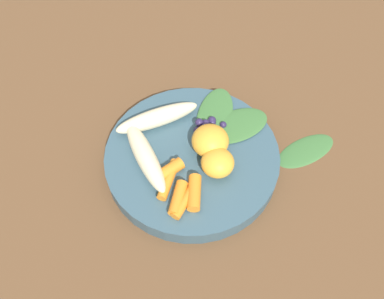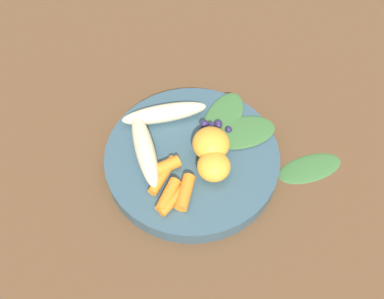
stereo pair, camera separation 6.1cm
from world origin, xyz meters
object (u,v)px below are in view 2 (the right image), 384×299
Objects in this scene: banana_peeled_left at (145,149)px; bowl at (192,158)px; orange_segment_near at (211,144)px; banana_peeled_right at (164,113)px; kale_leaf_stray at (310,168)px.

bowl is at bearing 75.96° from banana_peeled_left.
bowl is 0.04m from orange_segment_near.
banana_peeled_right reaches higher than kale_leaf_stray.
banana_peeled_right is (0.06, -0.05, 0.00)m from banana_peeled_left.
banana_peeled_left is 2.41× the size of orange_segment_near.
banana_peeled_left and banana_peeled_right have the same top height.
orange_segment_near is 0.53× the size of kale_leaf_stray.
orange_segment_near reaches higher than banana_peeled_right.
orange_segment_near reaches higher than banana_peeled_left.
banana_peeled_left is at bearing 73.10° from bowl.
orange_segment_near is (-0.01, -0.03, 0.03)m from bowl.
banana_peeled_left is 1.27× the size of kale_leaf_stray.
banana_peeled_right is 1.27× the size of kale_leaf_stray.
banana_peeled_left is 0.26m from kale_leaf_stray.
orange_segment_near is 0.16m from kale_leaf_stray.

